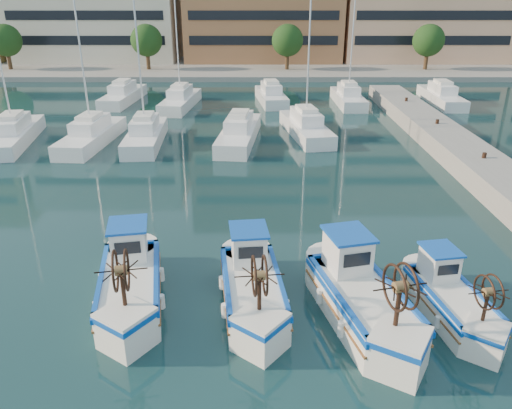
# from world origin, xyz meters

# --- Properties ---
(ground) EXTENTS (300.00, 300.00, 0.00)m
(ground) POSITION_xyz_m (0.00, 0.00, 0.00)
(ground) COLOR #1A4246
(ground) RESTS_ON ground
(yacht_marina) EXTENTS (37.94, 23.61, 11.50)m
(yacht_marina) POSITION_xyz_m (-2.66, 28.01, 0.53)
(yacht_marina) COLOR white
(yacht_marina) RESTS_ON ground
(fishing_boat_a) EXTENTS (2.82, 5.07, 3.07)m
(fishing_boat_a) POSITION_xyz_m (-4.29, 1.51, 0.85)
(fishing_boat_a) COLOR white
(fishing_boat_a) RESTS_ON ground
(fishing_boat_b) EXTENTS (2.44, 4.87, 2.97)m
(fishing_boat_b) POSITION_xyz_m (-0.10, 1.31, 0.82)
(fishing_boat_b) COLOR white
(fishing_boat_b) RESTS_ON ground
(fishing_boat_c) EXTENTS (3.24, 5.33, 3.23)m
(fishing_boat_c) POSITION_xyz_m (3.40, 0.52, 0.89)
(fishing_boat_c) COLOR white
(fishing_boat_c) RESTS_ON ground
(fishing_boat_d) EXTENTS (2.28, 4.16, 2.53)m
(fishing_boat_d) POSITION_xyz_m (6.40, 0.69, 0.70)
(fishing_boat_d) COLOR white
(fishing_boat_d) RESTS_ON ground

